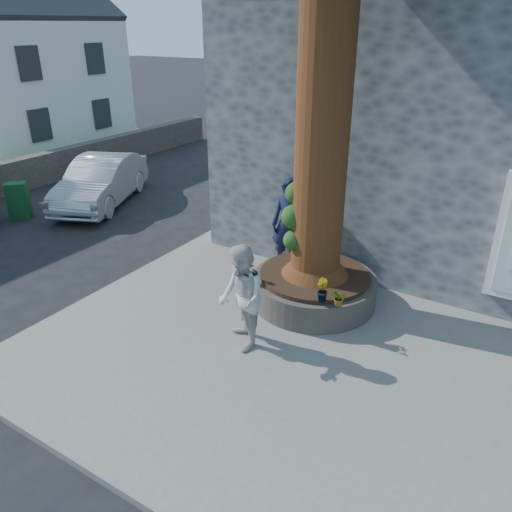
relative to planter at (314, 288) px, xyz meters
The scene contains 15 objects.
ground 2.19m from the planter, 111.80° to the right, with size 120.00×120.00×0.00m, color black.
pavement 1.27m from the planter, 55.01° to the right, with size 9.00×8.00×0.12m, color slate.
yellow_line 4.00m from the planter, 165.44° to the right, with size 0.10×30.00×0.01m, color yellow.
stone_shop 6.12m from the planter, 71.86° to the left, with size 10.30×8.30×6.30m.
planter is the anchor object (origin of this frame).
cottage_far 18.62m from the planter, 160.88° to the left, with size 7.30×7.40×8.75m.
man 1.65m from the planter, 138.02° to the left, with size 0.72×0.47×1.98m, color black.
woman 2.03m from the planter, 100.99° to the right, with size 0.85×0.67×1.76m, color beige.
shopping_bag 1.31m from the planter, 134.88° to the left, with size 0.20×0.12×0.28m, color white.
car_silver 8.28m from the planter, 165.22° to the left, with size 1.46×4.18×1.38m, color #9FA3A6.
a_board_sign 9.02m from the planter, behind, with size 0.55×0.36×1.00m, color #103D1B.
plant_a 1.31m from the planter, 135.00° to the left, with size 0.22×0.15×0.41m, color gray.
plant_b 1.12m from the planter, 57.88° to the right, with size 0.22×0.21×0.39m, color gray.
plant_c 1.29m from the planter, 135.00° to the right, with size 0.18×0.18×0.33m, color gray.
plant_d 1.28m from the planter, 45.00° to the right, with size 0.25×0.22×0.27m, color gray.
Camera 1 is at (4.24, -5.57, 4.93)m, focal length 35.00 mm.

